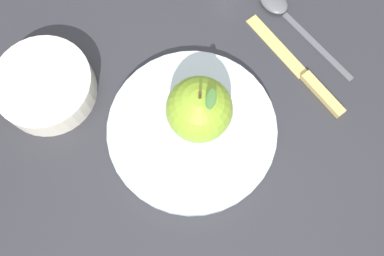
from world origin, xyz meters
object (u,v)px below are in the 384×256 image
Objects in this scene: knife at (303,74)px; spoon at (284,12)px; dinner_plate at (192,130)px; side_bowl at (45,85)px; apple at (199,109)px.

knife is 1.00× the size of spoon.
knife is at bearing 53.72° from dinner_plate.
side_bowl is 0.74× the size of spoon.
dinner_plate reaches higher than spoon.
apple is 0.22m from spoon.
dinner_plate is 0.18m from knife.
side_bowl is (-0.20, -0.03, 0.01)m from dinner_plate.
dinner_plate is 1.27× the size of spoon.
side_bowl is (-0.21, -0.05, -0.04)m from apple.
side_bowl reaches higher than spoon.
apple is 0.17m from knife.
side_bowl is 0.36m from knife.
dinner_plate reaches higher than knife.
spoon reaches higher than knife.
spoon is at bearing 78.82° from apple.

